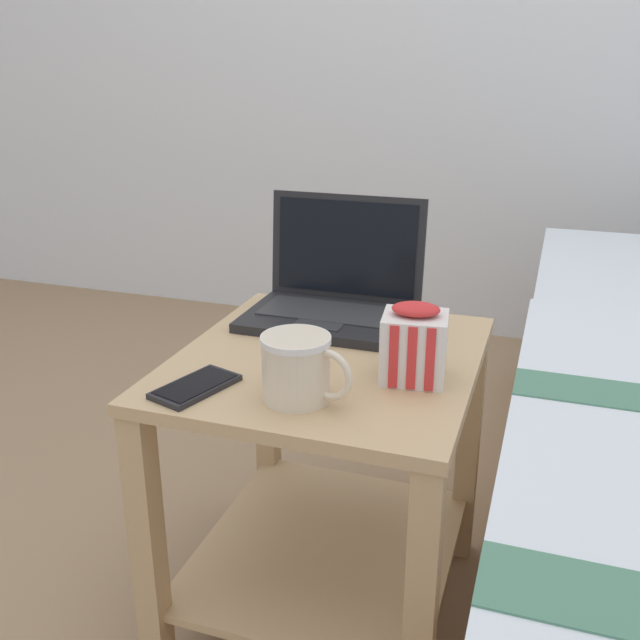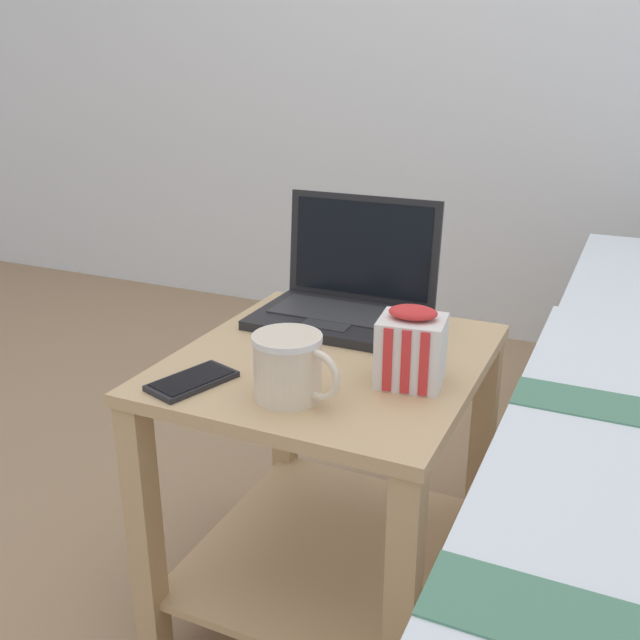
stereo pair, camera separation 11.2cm
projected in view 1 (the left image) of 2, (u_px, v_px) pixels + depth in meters
The scene contains 6 objects.
ground_plane at pixel (327, 605), 1.41m from camera, with size 8.00×8.00×0.00m, color #937556.
bedside_table at pixel (327, 454), 1.30m from camera, with size 0.51×0.56×0.54m.
laptop at pixel (335, 295), 1.39m from camera, with size 0.32×0.24×0.23m.
mug_front_left at pixel (298, 365), 1.05m from camera, with size 0.15×0.10×0.10m.
snack_bag at pixel (414, 345), 1.12m from camera, with size 0.11×0.10×0.13m.
cell_phone at pixel (196, 386), 1.10m from camera, with size 0.11×0.15×0.01m.
Camera 1 is at (0.35, -1.07, 1.02)m, focal length 40.00 mm.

